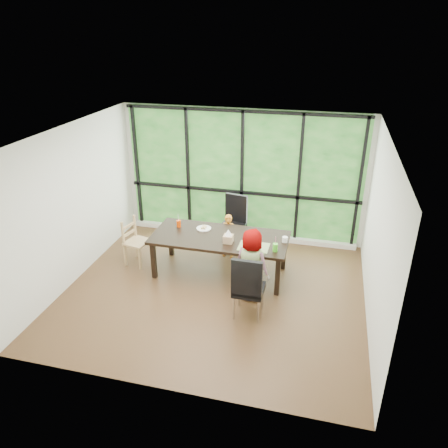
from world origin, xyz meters
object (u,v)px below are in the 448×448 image
(chair_window_leather, at_px, (232,223))
(child_toddler, at_px, (228,236))
(chair_end_beech, at_px, (137,242))
(orange_cup, at_px, (179,224))
(child_older, at_px, (253,265))
(chair_interior_leather, at_px, (249,285))
(plate_near, at_px, (252,246))
(dining_table, at_px, (220,255))
(tissue_box, at_px, (228,239))
(white_mug, at_px, (285,240))
(plate_far, at_px, (204,228))
(green_cup, at_px, (275,247))

(chair_window_leather, distance_m, child_toddler, 0.41)
(chair_end_beech, distance_m, orange_cup, 0.87)
(chair_end_beech, distance_m, child_older, 2.38)
(chair_interior_leather, distance_m, plate_near, 0.89)
(dining_table, relative_size, tissue_box, 15.00)
(chair_window_leather, bearing_deg, child_toddler, -78.45)
(child_older, bearing_deg, chair_interior_leather, 112.40)
(dining_table, distance_m, orange_cup, 0.97)
(chair_window_leather, bearing_deg, white_mug, -30.31)
(dining_table, distance_m, tissue_box, 0.52)
(child_older, height_order, plate_far, child_older)
(orange_cup, bearing_deg, tissue_box, -20.43)
(dining_table, relative_size, white_mug, 25.00)
(child_older, height_order, plate_near, child_older)
(plate_far, bearing_deg, plate_near, -24.63)
(child_older, height_order, white_mug, child_older)
(chair_end_beech, bearing_deg, child_older, -91.29)
(chair_window_leather, relative_size, chair_interior_leather, 1.00)
(white_mug, xyz_separation_m, tissue_box, (-0.94, -0.25, 0.02))
(child_toddler, relative_size, orange_cup, 6.97)
(chair_window_leather, relative_size, plate_near, 4.18)
(plate_near, bearing_deg, white_mug, 29.83)
(chair_interior_leather, distance_m, plate_far, 1.73)
(chair_end_beech, bearing_deg, chair_interior_leather, -101.75)
(chair_interior_leather, xyz_separation_m, orange_cup, (-1.58, 1.29, 0.27))
(child_older, distance_m, green_cup, 0.48)
(white_mug, relative_size, tissue_box, 0.60)
(dining_table, distance_m, chair_window_leather, 1.05)
(white_mug, bearing_deg, plate_near, -150.17)
(plate_far, xyz_separation_m, plate_near, (0.99, -0.45, -0.00))
(chair_window_leather, bearing_deg, chair_interior_leather, -60.59)
(chair_window_leather, xyz_separation_m, white_mug, (1.15, -0.98, 0.26))
(green_cup, height_order, white_mug, green_cup)
(chair_interior_leather, xyz_separation_m, plate_near, (-0.12, 0.86, 0.22))
(dining_table, height_order, plate_near, plate_near)
(orange_cup, height_order, tissue_box, tissue_box)
(chair_interior_leather, relative_size, child_toddler, 1.23)
(plate_near, distance_m, orange_cup, 1.53)
(orange_cup, bearing_deg, child_toddler, 27.94)
(plate_near, height_order, tissue_box, tissue_box)
(chair_window_leather, height_order, orange_cup, chair_window_leather)
(plate_near, relative_size, orange_cup, 2.05)
(chair_interior_leather, bearing_deg, white_mug, -108.76)
(dining_table, relative_size, orange_cup, 19.11)
(plate_far, relative_size, orange_cup, 2.14)
(dining_table, distance_m, plate_far, 0.57)
(orange_cup, bearing_deg, child_older, -27.37)
(dining_table, height_order, plate_far, plate_far)
(child_toddler, bearing_deg, tissue_box, -68.49)
(chair_window_leather, distance_m, chair_interior_leather, 2.26)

